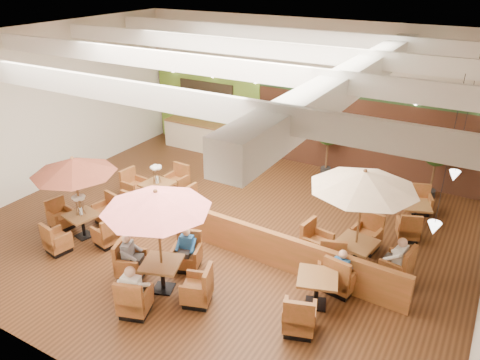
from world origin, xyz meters
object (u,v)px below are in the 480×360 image
Objects in this scene: table_2 at (361,204)px; table_5 at (415,215)px; table_3 at (158,193)px; diner_0 at (133,286)px; topiary_0 at (261,117)px; table_0 at (76,183)px; topiary_2 at (437,155)px; table_4 at (317,291)px; booth_divider at (272,249)px; diner_2 at (130,252)px; diner_3 at (343,266)px; diner_1 at (186,245)px; diner_4 at (398,256)px; topiary_1 at (329,135)px; table_1 at (158,224)px; service_counter at (198,136)px.

table_5 is (0.89, 3.08, -1.58)m from table_2.
diner_0 is at bearing -52.70° from table_3.
topiary_0 is at bearing 140.51° from table_5.
table_2 is at bearing 33.93° from diner_0.
diner_0 is (3.54, -1.78, -0.94)m from table_0.
table_4 is at bearing -100.39° from topiary_2.
table_2 is 1.18× the size of topiary_0.
booth_divider is 9.12× the size of diner_2.
diner_3 reaches higher than booth_divider.
diner_1 is 0.86× the size of diner_4.
topiary_2 reaches higher than table_4.
topiary_0 is at bearing 180.00° from topiary_2.
diner_3 is 1.49m from diner_4.
table_3 is at bearing -127.64° from topiary_1.
topiary_0 is at bearing 180.00° from topiary_1.
diner_2 is (-5.75, -8.44, -0.79)m from topiary_2.
table_0 is 2.98m from table_3.
topiary_0 is at bearing 82.84° from table_1.
service_counter is 3.62× the size of diner_4.
topiary_0 reaches higher than diner_4.
table_0 is at bearing 117.05° from diner_4.
diner_3 is at bearing 47.90° from table_4.
table_5 is 7.02m from diner_1.
diner_4 is at bearing 34.20° from table_4.
topiary_2 is (9.38, 0.20, 0.96)m from service_counter.
diner_4 is at bearing 2.28° from table_3.
topiary_2 reaches higher than diner_4.
diner_1 is (-1.02, -7.43, -0.85)m from topiary_1.
table_0 is at bearing -128.31° from diner_2.
table_1 reaches higher than diner_0.
table_3 is (-6.66, 0.24, -1.49)m from table_2.
topiary_2 is 2.40× the size of diner_0.
topiary_2 is (3.73, 0.00, -0.03)m from topiary_1.
diner_2 is at bearing 29.84° from diner_1.
topiary_1 is (3.89, 5.05, 1.14)m from table_3.
service_counter is at bearing -177.97° from topiary_1.
diner_3 is (3.78, 1.09, 0.01)m from diner_1.
service_counter is at bearing 100.32° from table_1.
topiary_1 is 9.53m from diner_0.
table_1 is 3.63× the size of diner_2.
table_5 is 1.05× the size of topiary_0.
booth_divider is 3.45× the size of topiary_2.
table_0 is 3.68m from diner_1.
table_2 is 5.73m from diner_0.
diner_0 is (-4.75, -9.44, -0.76)m from topiary_2.
table_3 is (-2.88, 3.39, -1.42)m from table_1.
service_counter is 4.21× the size of diner_1.
diner_3 is at bearing 25.62° from diner_0.
diner_2 is 1.05× the size of diner_3.
booth_divider is at bearing -82.41° from topiary_1.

